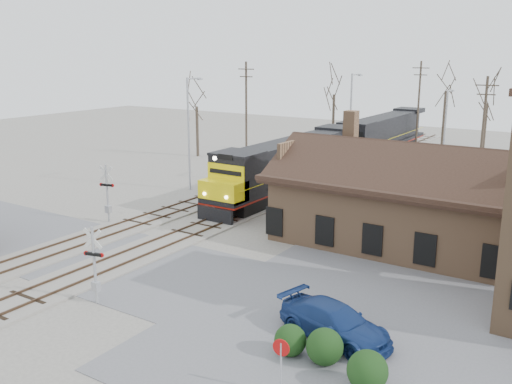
% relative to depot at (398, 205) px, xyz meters
% --- Properties ---
extents(ground, '(140.00, 140.00, 0.00)m').
position_rel_depot_xyz_m(ground, '(-11.99, -12.00, -2.41)').
color(ground, '#A09B91').
rests_on(ground, ground).
extents(road, '(60.00, 9.00, 0.03)m').
position_rel_depot_xyz_m(road, '(-11.99, -12.00, -2.39)').
color(road, slate).
rests_on(road, ground).
extents(parking_lot, '(22.00, 26.00, 0.03)m').
position_rel_depot_xyz_m(parking_lot, '(6.01, -8.00, -2.39)').
color(parking_lot, slate).
rests_on(parking_lot, ground).
extents(track_main, '(3.40, 90.00, 0.24)m').
position_rel_depot_xyz_m(track_main, '(-11.99, 3.00, -2.34)').
color(track_main, '#A09B91').
rests_on(track_main, ground).
extents(track_siding, '(3.40, 90.00, 0.24)m').
position_rel_depot_xyz_m(track_siding, '(-16.49, 3.00, -2.34)').
color(track_siding, '#A09B91').
rests_on(track_siding, ground).
extents(depot, '(15.20, 9.31, 7.90)m').
position_rel_depot_xyz_m(depot, '(0.00, 0.00, 0.00)').
color(depot, '#936C4C').
rests_on(depot, ground).
extents(locomotive_lead, '(3.16, 21.14, 4.70)m').
position_rel_depot_xyz_m(locomotive_lead, '(-11.99, 6.95, 0.06)').
color(locomotive_lead, black).
rests_on(locomotive_lead, ground).
extents(locomotive_trailing, '(3.16, 21.14, 4.44)m').
position_rel_depot_xyz_m(locomotive_trailing, '(-11.99, 28.36, 0.06)').
color(locomotive_trailing, black).
rests_on(locomotive_trailing, ground).
extents(crossbuck_near, '(1.07, 0.35, 3.81)m').
position_rel_depot_xyz_m(crossbuck_near, '(-8.85, -16.45, -0.60)').
color(crossbuck_near, '#A5A8AD').
rests_on(crossbuck_near, ground).
extents(crossbuck_far, '(1.16, 0.36, 4.11)m').
position_rel_depot_xyz_m(crossbuck_far, '(-18.46, -6.76, -0.48)').
color(crossbuck_far, '#A5A8AD').
rests_on(crossbuck_far, ground).
extents(do_not_enter_sign, '(0.63, 0.10, 2.13)m').
position_rel_depot_xyz_m(do_not_enter_sign, '(2.30, -18.10, -0.92)').
color(do_not_enter_sign, '#A5A8AD').
rests_on(do_not_enter_sign, ground).
extents(parked_car, '(5.50, 3.31, 1.49)m').
position_rel_depot_xyz_m(parked_car, '(2.16, -13.45, -1.66)').
color(parked_car, navy).
rests_on(parked_car, ground).
extents(hedge_a, '(1.28, 1.28, 1.28)m').
position_rel_depot_xyz_m(hedge_a, '(1.25, -15.59, -1.77)').
color(hedge_a, black).
rests_on(hedge_a, ground).
extents(hedge_b, '(1.44, 1.44, 1.44)m').
position_rel_depot_xyz_m(hedge_b, '(2.67, -15.45, -1.69)').
color(hedge_b, black).
rests_on(hedge_b, ground).
extents(hedge_c, '(1.48, 1.48, 1.48)m').
position_rel_depot_xyz_m(hedge_c, '(4.70, -16.17, -1.67)').
color(hedge_c, black).
rests_on(hedge_c, ground).
extents(streetlight_a, '(0.25, 2.04, 9.57)m').
position_rel_depot_xyz_m(streetlight_a, '(-19.82, 4.00, 2.92)').
color(streetlight_a, '#A5A8AD').
rests_on(streetlight_a, ground).
extents(streetlight_b, '(0.25, 2.04, 9.89)m').
position_rel_depot_xyz_m(streetlight_b, '(-8.40, 11.62, 3.08)').
color(streetlight_b, '#A5A8AD').
rests_on(streetlight_b, ground).
extents(streetlight_c, '(0.25, 2.04, 8.15)m').
position_rel_depot_xyz_m(streetlight_c, '(-3.28, 22.41, 2.20)').
color(streetlight_c, '#A5A8AD').
rests_on(streetlight_c, ground).
extents(utility_pole_a, '(2.00, 0.24, 10.63)m').
position_rel_depot_xyz_m(utility_pole_a, '(-23.79, 18.51, 3.14)').
color(utility_pole_a, '#382D23').
rests_on(utility_pole_a, ground).
extents(utility_pole_b, '(2.00, 0.24, 10.60)m').
position_rel_depot_xyz_m(utility_pole_b, '(-9.77, 34.43, 3.12)').
color(utility_pole_b, '#382D23').
rests_on(utility_pole_b, ground).
extents(utility_pole_c, '(2.00, 0.24, 9.59)m').
position_rel_depot_xyz_m(utility_pole_c, '(0.58, 20.19, 2.61)').
color(utility_pole_c, '#382D23').
rests_on(utility_pole_c, ground).
extents(tree_a, '(3.77, 3.77, 9.24)m').
position_rel_depot_xyz_m(tree_a, '(-29.52, 17.05, 4.16)').
color(tree_a, '#382D23').
rests_on(tree_a, ground).
extents(tree_b, '(4.59, 4.59, 11.25)m').
position_rel_depot_xyz_m(tree_b, '(-17.27, 26.89, 5.60)').
color(tree_b, '#382D23').
rests_on(tree_b, ground).
extents(tree_c, '(4.84, 4.84, 11.85)m').
position_rel_depot_xyz_m(tree_c, '(-6.60, 34.16, 6.03)').
color(tree_c, '#382D23').
rests_on(tree_c, ground).
extents(tree_d, '(4.40, 4.40, 10.77)m').
position_rel_depot_xyz_m(tree_d, '(-0.75, 27.76, 5.26)').
color(tree_d, '#382D23').
rests_on(tree_d, ground).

